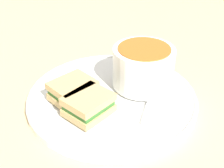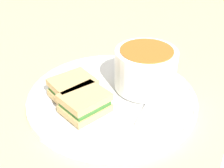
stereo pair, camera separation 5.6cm
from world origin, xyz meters
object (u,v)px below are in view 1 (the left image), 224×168
Objects in this scene: sandwich_half_far at (89,105)px; sandwich_half_near at (73,90)px; soup_bowl at (143,66)px; spoon at (151,93)px.

sandwich_half_near is at bearing -48.31° from sandwich_half_far.
sandwich_half_far is at bearing 131.69° from sandwich_half_near.
spoon is (-0.02, 0.03, -0.03)m from soup_bowl.
soup_bowl reaches higher than spoon.
spoon is at bearing -169.48° from sandwich_half_near.
sandwich_half_near is (0.12, 0.06, -0.02)m from soup_bowl.
soup_bowl is 1.19× the size of sandwich_half_near.
sandwich_half_near is 1.00× the size of sandwich_half_far.
sandwich_half_near is at bearing 109.93° from spoon.
sandwich_half_far is (-0.03, 0.04, 0.00)m from sandwich_half_near.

